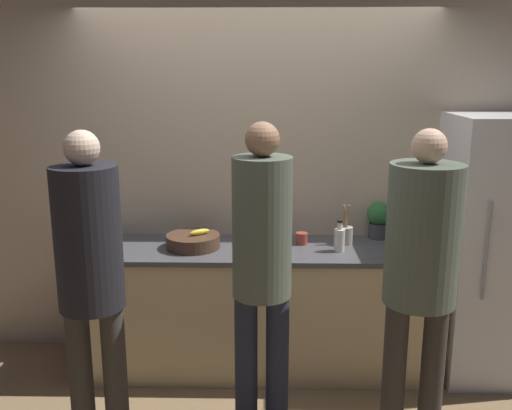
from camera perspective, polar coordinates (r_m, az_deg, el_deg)
name	(u,v)px	position (r m, az deg, el deg)	size (l,w,h in m)	color
ground_plane	(256,393)	(3.98, -0.04, -18.30)	(14.00, 14.00, 0.00)	#8C704C
wall_back	(257,181)	(4.15, 0.15, 2.42)	(5.20, 0.06, 2.60)	#C6B293
counter	(257,307)	(4.10, 0.06, -10.18)	(2.49, 0.67, 0.90)	beige
refrigerator	(500,249)	(4.22, 23.19, -4.04)	(0.75, 0.68, 1.81)	white
person_left	(90,269)	(3.12, -16.23, -6.14)	(0.35, 0.35, 1.80)	#38332D
person_center	(262,260)	(3.12, 0.60, -5.55)	(0.32, 0.32, 1.83)	#232838
person_right	(421,260)	(3.17, 16.19, -5.34)	(0.39, 0.39, 1.81)	#38332D
fruit_bowl	(193,241)	(3.93, -6.30, -3.60)	(0.37, 0.37, 0.13)	#4C3323
utensil_crock	(345,234)	(4.03, 8.92, -2.92)	(0.10, 0.10, 0.28)	#ADA393
bottle_amber	(414,229)	(4.25, 15.52, -2.32)	(0.05, 0.05, 0.19)	brown
bottle_clear	(339,239)	(3.86, 8.34, -3.38)	(0.07, 0.07, 0.22)	silver
cup_red	(302,238)	(4.00, 4.59, -3.35)	(0.08, 0.08, 0.08)	#A33D33
cup_blue	(432,248)	(3.93, 17.15, -4.16)	(0.09, 0.09, 0.09)	#335184
potted_plant	(379,219)	(4.19, 12.16, -1.34)	(0.17, 0.17, 0.27)	#3D3D42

